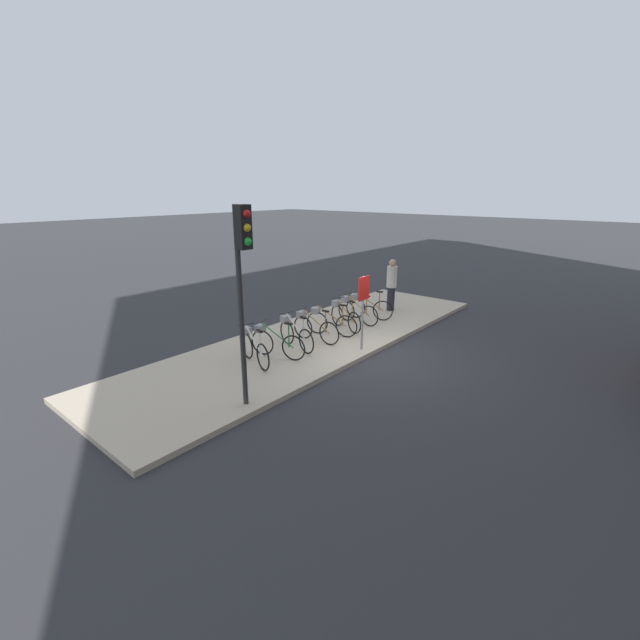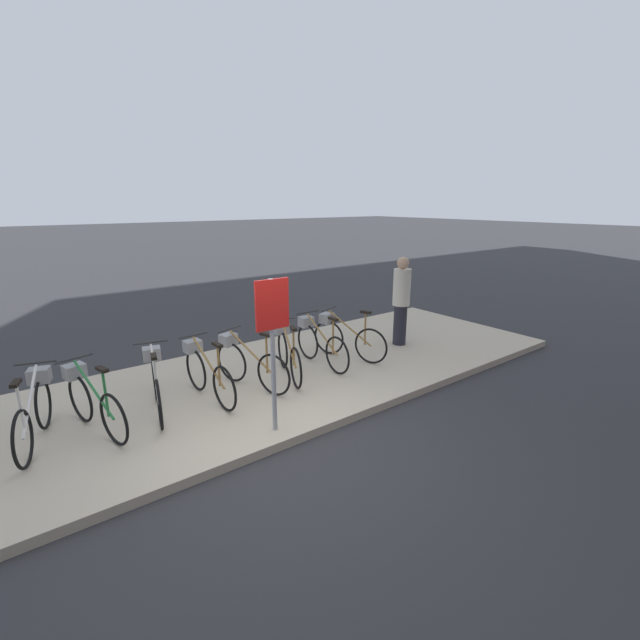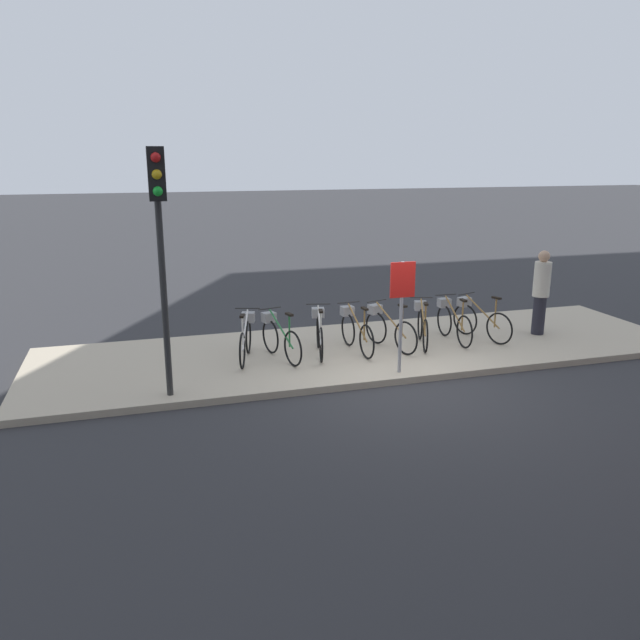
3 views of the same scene
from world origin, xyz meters
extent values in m
plane|color=#2D2D30|center=(0.00, 0.00, 0.00)|extent=(120.00, 120.00, 0.00)
cube|color=#B7A88E|center=(0.00, 1.81, 0.06)|extent=(12.68, 3.61, 0.12)
torus|color=black|center=(-2.57, 1.26, 0.44)|extent=(0.22, 0.63, 0.65)
torus|color=black|center=(-2.31, 2.11, 0.44)|extent=(0.22, 0.63, 0.65)
cylinder|color=silver|center=(-2.44, 1.69, 0.70)|extent=(0.29, 0.87, 0.55)
cylinder|color=silver|center=(-2.53, 1.38, 0.73)|extent=(0.04, 0.04, 0.58)
cube|color=black|center=(-2.53, 1.38, 1.04)|extent=(0.13, 0.21, 0.04)
cylinder|color=#262626|center=(-2.31, 2.11, 0.99)|extent=(0.45, 0.16, 0.02)
cube|color=gray|center=(-2.29, 2.16, 0.81)|extent=(0.29, 0.26, 0.18)
torus|color=black|center=(-1.68, 1.14, 0.44)|extent=(0.20, 0.64, 0.65)
torus|color=black|center=(-1.91, 2.00, 0.44)|extent=(0.20, 0.64, 0.65)
cylinder|color=#267238|center=(-1.79, 1.57, 0.70)|extent=(0.26, 0.88, 0.55)
cylinder|color=#267238|center=(-1.71, 1.26, 0.73)|extent=(0.04, 0.04, 0.58)
cube|color=black|center=(-1.71, 1.26, 1.04)|extent=(0.12, 0.21, 0.04)
cylinder|color=#262626|center=(-1.91, 2.00, 0.99)|extent=(0.45, 0.14, 0.02)
cube|color=gray|center=(-1.92, 2.04, 0.81)|extent=(0.28, 0.25, 0.18)
torus|color=black|center=(-1.14, 1.21, 0.44)|extent=(0.18, 0.64, 0.65)
torus|color=black|center=(-0.94, 2.07, 0.44)|extent=(0.18, 0.64, 0.65)
cylinder|color=beige|center=(-1.04, 1.64, 0.70)|extent=(0.23, 0.89, 0.55)
cylinder|color=beige|center=(-1.11, 1.33, 0.73)|extent=(0.04, 0.04, 0.58)
cube|color=black|center=(-1.11, 1.33, 1.04)|extent=(0.11, 0.21, 0.04)
cylinder|color=#262626|center=(-0.94, 2.07, 0.99)|extent=(0.45, 0.13, 0.02)
cube|color=gray|center=(-0.93, 2.12, 0.81)|extent=(0.28, 0.25, 0.18)
torus|color=black|center=(-0.28, 1.15, 0.44)|extent=(0.08, 0.65, 0.65)
torus|color=black|center=(-0.34, 2.04, 0.44)|extent=(0.08, 0.65, 0.65)
cylinder|color=olive|center=(-0.31, 1.60, 0.70)|extent=(0.09, 0.90, 0.55)
cylinder|color=olive|center=(-0.29, 1.28, 0.73)|extent=(0.03, 0.03, 0.58)
cube|color=black|center=(-0.29, 1.28, 1.04)|extent=(0.08, 0.20, 0.04)
cylinder|color=#262626|center=(-0.34, 2.04, 0.99)|extent=(0.46, 0.05, 0.02)
cube|color=gray|center=(-0.34, 2.09, 0.81)|extent=(0.25, 0.22, 0.18)
torus|color=black|center=(0.50, 1.17, 0.44)|extent=(0.23, 0.63, 0.65)
torus|color=black|center=(0.24, 2.01, 0.44)|extent=(0.23, 0.63, 0.65)
cylinder|color=olive|center=(0.37, 1.59, 0.70)|extent=(0.30, 0.87, 0.55)
cylinder|color=olive|center=(0.47, 1.28, 0.73)|extent=(0.04, 0.04, 0.58)
cube|color=black|center=(0.47, 1.28, 1.04)|extent=(0.13, 0.21, 0.04)
cylinder|color=#262626|center=(0.24, 2.01, 0.99)|extent=(0.45, 0.16, 0.02)
cube|color=gray|center=(0.22, 2.06, 0.81)|extent=(0.29, 0.26, 0.18)
torus|color=black|center=(0.92, 1.19, 0.44)|extent=(0.24, 0.62, 0.65)
torus|color=black|center=(1.20, 2.03, 0.44)|extent=(0.24, 0.62, 0.65)
cylinder|color=olive|center=(1.06, 1.61, 0.70)|extent=(0.32, 0.86, 0.55)
cylinder|color=olive|center=(0.96, 1.31, 0.73)|extent=(0.04, 0.04, 0.58)
cube|color=black|center=(0.96, 1.31, 1.04)|extent=(0.13, 0.21, 0.04)
cylinder|color=#262626|center=(1.20, 2.03, 0.99)|extent=(0.44, 0.17, 0.02)
cube|color=gray|center=(1.22, 2.08, 0.81)|extent=(0.29, 0.27, 0.18)
torus|color=black|center=(1.77, 1.24, 0.44)|extent=(0.06, 0.65, 0.65)
torus|color=black|center=(1.80, 2.13, 0.44)|extent=(0.06, 0.65, 0.65)
cylinder|color=olive|center=(1.79, 1.69, 0.70)|extent=(0.06, 0.90, 0.55)
cylinder|color=olive|center=(1.78, 1.37, 0.73)|extent=(0.03, 0.03, 0.58)
cube|color=black|center=(1.78, 1.37, 1.04)|extent=(0.08, 0.20, 0.04)
cylinder|color=#262626|center=(1.80, 2.13, 0.99)|extent=(0.46, 0.04, 0.02)
cube|color=gray|center=(1.80, 2.18, 0.81)|extent=(0.25, 0.21, 0.18)
torus|color=black|center=(2.55, 1.26, 0.44)|extent=(0.24, 0.62, 0.65)
torus|color=black|center=(2.26, 2.09, 0.44)|extent=(0.24, 0.62, 0.65)
cylinder|color=olive|center=(2.41, 1.67, 0.70)|extent=(0.32, 0.86, 0.55)
cylinder|color=olive|center=(2.51, 1.37, 0.73)|extent=(0.04, 0.04, 0.58)
cube|color=black|center=(2.51, 1.37, 1.04)|extent=(0.13, 0.21, 0.04)
cylinder|color=#262626|center=(2.26, 2.09, 0.99)|extent=(0.44, 0.17, 0.02)
cube|color=gray|center=(2.25, 2.14, 0.81)|extent=(0.29, 0.27, 0.18)
cylinder|color=#23232D|center=(3.76, 1.69, 0.52)|extent=(0.26, 0.26, 0.81)
cylinder|color=beige|center=(3.76, 1.69, 1.29)|extent=(0.34, 0.34, 0.72)
sphere|color=tan|center=(3.76, 1.69, 1.77)|extent=(0.23, 0.23, 0.23)
cylinder|color=#99999E|center=(0.00, 0.30, 1.09)|extent=(0.06, 0.06, 1.93)
cube|color=red|center=(0.00, 0.28, 1.75)|extent=(0.44, 0.03, 0.60)
camera|label=1|loc=(-8.68, -5.58, 4.12)|focal=24.00mm
camera|label=2|loc=(-2.45, -3.92, 2.91)|focal=24.00mm
camera|label=3|loc=(-4.22, -9.10, 3.75)|focal=35.00mm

